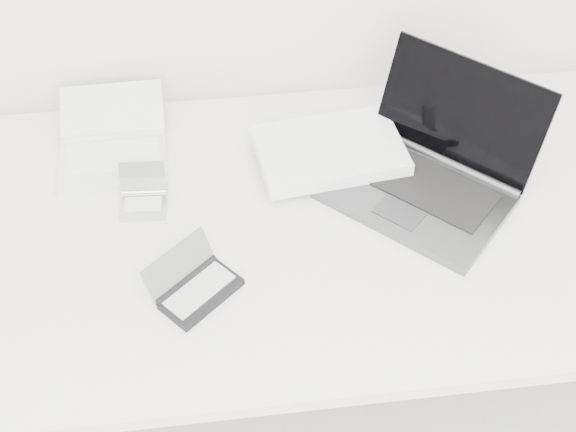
{
  "coord_description": "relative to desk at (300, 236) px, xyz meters",
  "views": [
    {
      "loc": [
        -0.16,
        0.49,
        1.9
      ],
      "look_at": [
        -0.03,
        1.51,
        0.79
      ],
      "focal_mm": 50.0,
      "sensor_mm": 36.0,
      "label": 1
    }
  ],
  "objects": [
    {
      "name": "pda_silver",
      "position": [
        -0.31,
        0.08,
        0.06
      ],
      "size": [
        0.1,
        0.1,
        0.07
      ],
      "rotation": [
        0.0,
        0.0,
        -0.06
      ],
      "color": "#B7B7BC",
      "rests_on": "desk"
    },
    {
      "name": "desk",
      "position": [
        0.0,
        0.0,
        0.0
      ],
      "size": [
        1.6,
        0.8,
        0.73
      ],
      "color": "white",
      "rests_on": "ground"
    },
    {
      "name": "netbook_open_white",
      "position": [
        -0.37,
        0.24,
        0.06
      ],
      "size": [
        0.23,
        0.29,
        0.06
      ],
      "rotation": [
        0.0,
        0.0,
        0.02
      ],
      "color": "silver",
      "rests_on": "desk"
    },
    {
      "name": "laptop_large",
      "position": [
        0.19,
        0.11,
        0.08
      ],
      "size": [
        0.58,
        0.47,
        0.23
      ],
      "rotation": [
        0.0,
        0.0,
        -0.75
      ],
      "color": "#55575A",
      "rests_on": "desk"
    },
    {
      "name": "palmtop_charcoal",
      "position": [
        -0.21,
        -0.15,
        0.06
      ],
      "size": [
        0.18,
        0.18,
        0.08
      ],
      "rotation": [
        0.0,
        0.0,
        0.71
      ],
      "color": "black",
      "rests_on": "desk"
    }
  ]
}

